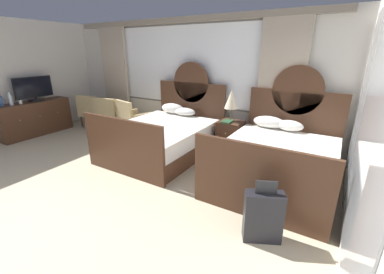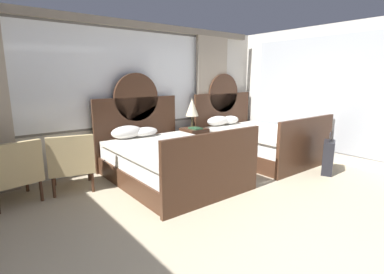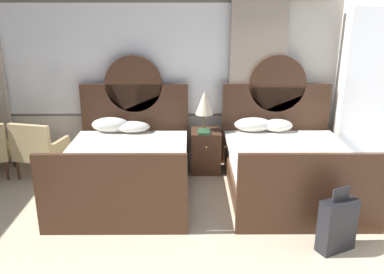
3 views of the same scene
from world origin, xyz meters
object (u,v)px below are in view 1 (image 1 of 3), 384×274
(armchair_by_window_left, at_px, (131,117))
(armchair_by_window_centre, at_px, (110,113))
(table_lamp_on_nightstand, at_px, (231,100))
(armchair_by_window_right, at_px, (93,110))
(bed_near_mirror, at_px, (278,159))
(cup_on_dresser, at_px, (21,102))
(bed_near_window, at_px, (165,136))
(dresser_minibar, at_px, (35,118))
(book_on_nightstand, at_px, (227,121))
(tv_flatscreen, at_px, (34,89))
(suitcase_on_floor, at_px, (263,216))
(bottle_spirit_blue, at_px, (1,101))
(bottle_water_clear, at_px, (10,99))
(nightstand_between_beds, at_px, (230,137))

(armchair_by_window_left, height_order, armchair_by_window_centre, same)
(table_lamp_on_nightstand, relative_size, armchair_by_window_right, 0.70)
(bed_near_mirror, height_order, cup_on_dresser, bed_near_mirror)
(bed_near_window, relative_size, dresser_minibar, 1.36)
(table_lamp_on_nightstand, bearing_deg, bed_near_window, -145.72)
(book_on_nightstand, height_order, cup_on_dresser, cup_on_dresser)
(tv_flatscreen, xyz_separation_m, suitcase_on_floor, (5.89, -0.88, -0.83))
(bed_near_mirror, bearing_deg, armchair_by_window_right, 174.40)
(bed_near_mirror, distance_m, armchair_by_window_left, 3.66)
(book_on_nightstand, xyz_separation_m, bottle_spirit_blue, (-4.63, -1.92, 0.27))
(bottle_water_clear, xyz_separation_m, cup_on_dresser, (0.06, 0.17, -0.08))
(nightstand_between_beds, xyz_separation_m, tv_flatscreen, (-4.58, -1.30, 0.80))
(bottle_spirit_blue, relative_size, armchair_by_window_left, 0.35)
(bottle_spirit_blue, bearing_deg, suitcase_on_floor, -1.63)
(dresser_minibar, height_order, armchair_by_window_centre, armchair_by_window_centre)
(nightstand_between_beds, bearing_deg, tv_flatscreen, -164.14)
(table_lamp_on_nightstand, bearing_deg, armchair_by_window_left, -174.15)
(table_lamp_on_nightstand, bearing_deg, armchair_by_window_centre, -175.49)
(nightstand_between_beds, xyz_separation_m, bottle_spirit_blue, (-4.67, -2.01, 0.62))
(dresser_minibar, bearing_deg, suitcase_on_floor, -7.50)
(dresser_minibar, bearing_deg, armchair_by_window_centre, 41.46)
(bed_near_window, xyz_separation_m, bottle_water_clear, (-3.46, -1.13, 0.59))
(bottle_spirit_blue, height_order, suitcase_on_floor, bottle_spirit_blue)
(table_lamp_on_nightstand, xyz_separation_m, bottle_spirit_blue, (-4.64, -2.05, -0.14))
(dresser_minibar, xyz_separation_m, cup_on_dresser, (0.07, -0.28, 0.46))
(nightstand_between_beds, relative_size, bottle_water_clear, 2.06)
(bed_near_window, height_order, tv_flatscreen, bed_near_window)
(tv_flatscreen, height_order, bottle_water_clear, tv_flatscreen)
(tv_flatscreen, bearing_deg, dresser_minibar, -104.34)
(bottle_water_clear, height_order, armchair_by_window_centre, bottle_water_clear)
(dresser_minibar, distance_m, bottle_water_clear, 0.70)
(book_on_nightstand, distance_m, dresser_minibar, 4.76)
(bed_near_mirror, bearing_deg, armchair_by_window_left, 172.20)
(bed_near_window, distance_m, tv_flatscreen, 3.58)
(bed_near_window, height_order, bed_near_mirror, same)
(book_on_nightstand, height_order, bottle_water_clear, bottle_water_clear)
(bed_near_mirror, bearing_deg, dresser_minibar, -173.15)
(tv_flatscreen, bearing_deg, bed_near_window, 9.67)
(cup_on_dresser, distance_m, armchair_by_window_centre, 1.98)
(nightstand_between_beds, height_order, dresser_minibar, dresser_minibar)
(dresser_minibar, bearing_deg, nightstand_between_beds, 16.92)
(bed_near_mirror, height_order, book_on_nightstand, bed_near_mirror)
(bed_near_mirror, relative_size, dresser_minibar, 1.36)
(table_lamp_on_nightstand, bearing_deg, book_on_nightstand, -93.52)
(nightstand_between_beds, height_order, armchair_by_window_right, armchair_by_window_right)
(book_on_nightstand, xyz_separation_m, bottle_water_clear, (-4.55, -1.76, 0.28))
(suitcase_on_floor, bearing_deg, bed_near_mirror, 97.60)
(book_on_nightstand, relative_size, armchair_by_window_right, 0.30)
(armchair_by_window_left, relative_size, armchair_by_window_right, 1.00)
(book_on_nightstand, bearing_deg, suitcase_on_floor, -57.22)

